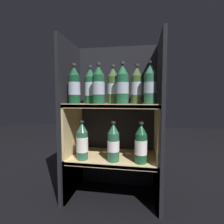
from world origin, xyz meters
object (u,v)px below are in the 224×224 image
Objects in this scene: bottle_upper_back_2 at (137,86)px; bottle_upper_front_3 at (150,85)px; bottle_upper_front_2 at (123,85)px; bottle_lower_front_1 at (113,143)px; bottle_upper_back_0 at (90,87)px; bottle_upper_front_0 at (74,86)px; bottle_lower_front_2 at (141,145)px; bottle_lower_front_0 at (82,142)px; bottle_upper_front_1 at (99,86)px; bottle_upper_back_1 at (113,87)px.

bottle_upper_front_3 is at bearing -45.62° from bottle_upper_back_2.
bottle_lower_front_1 is at bearing -180.00° from bottle_upper_front_2.
bottle_upper_back_0 is at bearing 159.79° from bottle_upper_front_2.
bottle_upper_front_0 is 1.00× the size of bottle_lower_front_2.
bottle_upper_front_0 is 0.34m from bottle_lower_front_0.
bottle_upper_back_0 and bottle_upper_back_2 have the same top height.
bottle_upper_front_3 reaches higher than bottle_lower_front_2.
bottle_upper_front_1 is at bearing -180.00° from bottle_lower_front_2.
bottle_upper_back_0 is at bearing 154.03° from bottle_lower_front_1.
bottle_upper_front_1 is 1.00× the size of bottle_lower_front_0.
bottle_upper_front_1 is 1.00× the size of bottle_lower_front_1.
bottle_upper_back_1 is 1.00× the size of bottle_upper_back_2.
bottle_upper_front_3 is 0.38m from bottle_upper_back_0.
bottle_upper_front_2 is at bearing -48.45° from bottle_upper_back_1.
bottle_lower_front_0 and bottle_lower_front_2 have the same top height.
bottle_upper_front_1 is 1.00× the size of bottle_upper_front_3.
bottle_upper_back_1 is 1.00× the size of bottle_lower_front_2.
bottle_upper_front_1 is 1.00× the size of bottle_upper_back_0.
bottle_upper_front_0 is 1.00× the size of bottle_lower_front_0.
bottle_upper_back_0 is (0.07, 0.08, -0.00)m from bottle_upper_front_0.
bottle_upper_front_0 is 0.41m from bottle_lower_front_1.
bottle_upper_front_1 is at bearing -160.02° from bottle_upper_back_2.
bottle_lower_front_1 is (-0.21, 0.00, -0.34)m from bottle_upper_front_3.
bottle_upper_front_2 is 1.00× the size of bottle_upper_back_1.
bottle_lower_front_1 is 1.00× the size of bottle_lower_front_2.
bottle_lower_front_1 is 0.16m from bottle_lower_front_2.
bottle_upper_front_0 is at bearing 180.00° from bottle_lower_front_1.
bottle_upper_back_0 is 1.00× the size of bottle_lower_front_2.
bottle_lower_front_0 is at bearing -110.57° from bottle_upper_back_0.
bottle_upper_back_1 reaches higher than bottle_lower_front_1.
bottle_upper_back_1 is (-0.07, 0.08, -0.00)m from bottle_upper_front_2.
bottle_upper_back_1 is at bearing 19.82° from bottle_upper_front_0.
bottle_upper_front_0 reaches higher than bottle_lower_front_2.
bottle_upper_front_1 is 0.35m from bottle_lower_front_1.
bottle_lower_front_1 is at bearing -77.48° from bottle_upper_back_1.
bottle_upper_front_3 and bottle_upper_back_2 have the same top height.
bottle_upper_front_0 is 1.00× the size of bottle_upper_back_1.
bottle_upper_back_0 is at bearing 180.00° from bottle_upper_back_1.
bottle_upper_front_1 is (0.15, -0.00, 0.00)m from bottle_upper_front_0.
bottle_upper_front_1 is at bearing -180.00° from bottle_upper_front_2.
bottle_upper_front_0 is 0.11m from bottle_upper_back_0.
bottle_upper_front_1 is 1.00× the size of bottle_upper_back_2.
bottle_upper_front_1 is at bearing 180.00° from bottle_lower_front_1.
bottle_upper_back_2 is at bearing 0.00° from bottle_upper_back_0.
bottle_upper_front_0 is 0.44m from bottle_upper_front_3.
bottle_upper_front_0 is 1.00× the size of bottle_lower_front_1.
bottle_lower_front_1 is at bearing -148.67° from bottle_upper_back_2.
bottle_lower_front_2 is at bearing 180.00° from bottle_upper_front_3.
bottle_upper_front_2 is at bearing 180.00° from bottle_lower_front_2.
bottle_upper_back_0 reaches higher than bottle_lower_front_0.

